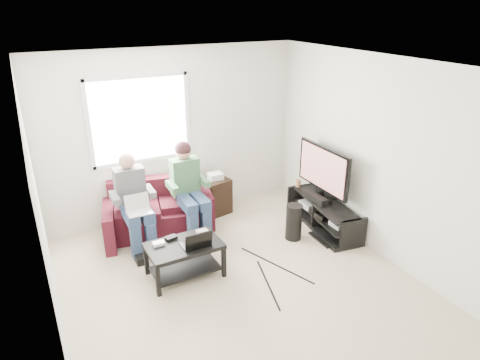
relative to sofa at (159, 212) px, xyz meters
name	(u,v)px	position (x,y,z in m)	size (l,w,h in m)	color
floor	(242,287)	(0.45, -1.81, -0.29)	(4.50, 4.50, 0.00)	beige
ceiling	(243,66)	(0.45, -1.81, 2.31)	(4.50, 4.50, 0.00)	white
wall_back	(174,135)	(0.45, 0.44, 1.01)	(4.50, 4.50, 0.00)	silver
wall_front	(401,312)	(0.45, -4.06, 1.01)	(4.50, 4.50, 0.00)	silver
wall_left	(44,230)	(-1.55, -1.81, 1.01)	(4.50, 4.50, 0.00)	silver
wall_right	(380,159)	(2.45, -1.81, 1.01)	(4.50, 4.50, 0.00)	silver
window	(140,120)	(-0.05, 0.42, 1.31)	(1.48, 0.04, 1.28)	white
sofa	(159,212)	(0.00, 0.00, 0.00)	(1.77, 1.01, 0.76)	#41101B
person_left	(134,199)	(-0.40, -0.26, 0.42)	(0.40, 0.70, 1.30)	navy
person_right	(188,183)	(0.40, -0.24, 0.48)	(0.40, 0.71, 1.35)	navy
laptop_silver	(139,209)	(-0.40, -0.52, 0.39)	(0.32, 0.22, 0.24)	silver
coffee_table	(184,252)	(-0.07, -1.27, 0.04)	(0.91, 0.57, 0.45)	black
laptop_black	(195,236)	(0.05, -1.35, 0.28)	(0.34, 0.24, 0.24)	black
controller_a	(159,244)	(-0.35, -1.15, 0.18)	(0.14, 0.09, 0.04)	silver
controller_b	(171,238)	(-0.17, -1.09, 0.18)	(0.14, 0.09, 0.04)	black
controller_c	(202,232)	(0.23, -1.12, 0.18)	(0.14, 0.09, 0.04)	gray
tv_stand	(324,216)	(2.21, -1.09, -0.09)	(0.59, 1.40, 0.45)	black
tv	(323,170)	(2.21, -0.99, 0.62)	(0.12, 1.10, 0.81)	black
soundbar	(315,197)	(2.09, -0.99, 0.21)	(0.12, 0.50, 0.10)	black
drink_cup	(298,183)	(2.16, -0.46, 0.22)	(0.08, 0.08, 0.12)	#966540
console_white	(342,223)	(2.21, -1.49, -0.02)	(0.30, 0.22, 0.06)	silver
console_grey	(312,204)	(2.21, -0.79, -0.01)	(0.34, 0.26, 0.08)	gray
console_black	(326,213)	(2.21, -1.14, -0.01)	(0.38, 0.30, 0.07)	black
subwoofer	(294,222)	(1.64, -1.14, -0.03)	(0.23, 0.23, 0.53)	black
keyboard_floor	(322,239)	(1.98, -1.37, -0.28)	(0.16, 0.47, 0.03)	black
end_table	(216,195)	(0.99, 0.14, 0.02)	(0.39, 0.39, 0.68)	black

